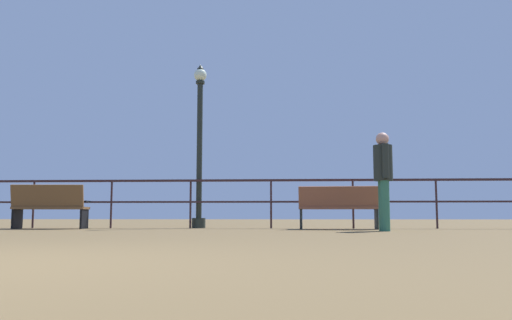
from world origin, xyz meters
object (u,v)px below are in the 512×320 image
lamppost_center (200,143)px  bench_near_left (50,205)px  bench_near_right (338,205)px  person_by_bench (383,174)px

lamppost_center → bench_near_left: bearing=-163.6°
bench_near_right → lamppost_center: size_ratio=0.44×
bench_near_left → lamppost_center: size_ratio=0.41×
bench_near_left → bench_near_right: bench_near_left is taller
bench_near_right → person_by_bench: 1.40m
bench_near_right → lamppost_center: bearing=163.8°
bench_near_left → lamppost_center: (2.97, 0.87, 1.41)m
bench_near_left → lamppost_center: bearing=16.4°
bench_near_right → person_by_bench: size_ratio=0.91×
lamppost_center → person_by_bench: size_ratio=2.07×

